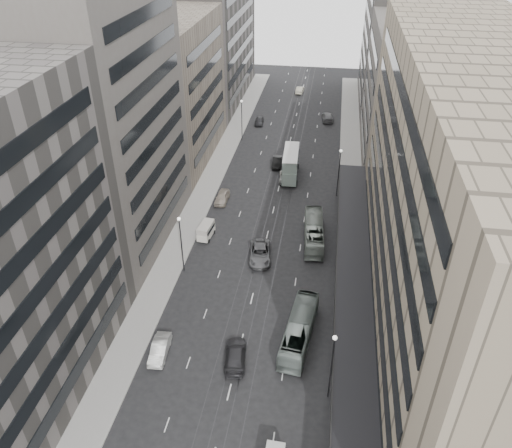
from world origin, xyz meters
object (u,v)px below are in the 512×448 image
Objects in this scene: bus_near at (299,330)px; sedan_1 at (160,349)px; bus_far at (314,232)px; panel_van at (206,230)px; sedan_2 at (260,253)px; double_decker at (291,164)px.

bus_near is 2.32× the size of sedan_1.
bus_far reaches higher than panel_van.
sedan_2 is at bearing -17.89° from panel_van.
sedan_2 is (-1.73, -24.23, -1.75)m from double_decker.
bus_far reaches higher than sedan_2.
sedan_1 is (-9.78, -42.76, -1.84)m from double_decker.
sedan_1 is at bearing -82.82° from panel_van.
sedan_2 is (8.05, 18.52, 0.09)m from sedan_1.
panel_van is 22.30m from sedan_1.
bus_far is 1.21× the size of double_decker.
bus_far is at bearing -84.49° from bus_near.
sedan_2 is at bearing 62.33° from sedan_1.
double_decker reaches higher than bus_far.
bus_near is 23.25m from panel_van.
bus_far is 1.75× the size of sedan_2.
double_decker is 1.91× the size of sedan_1.
double_decker reaches higher than bus_near.
sedan_1 is at bearing -121.21° from sedan_2.
bus_near is 1.22× the size of double_decker.
sedan_1 is at bearing -105.23° from double_decker.
sedan_2 reaches higher than sedan_1.
double_decker reaches higher than sedan_1.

